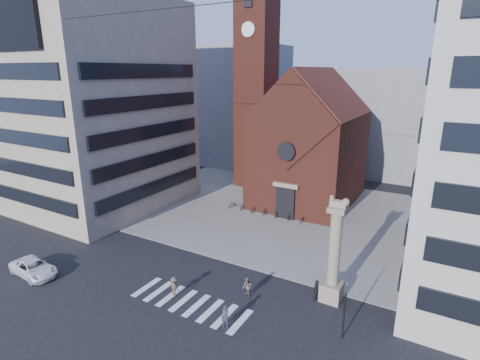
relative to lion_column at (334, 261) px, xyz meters
name	(u,v)px	position (x,y,z in m)	size (l,w,h in m)	color
ground	(206,283)	(-10.01, -3.00, -3.46)	(120.00, 120.00, 0.00)	black
piazza	(291,213)	(-10.01, 16.00, -3.43)	(46.00, 30.00, 0.05)	#99968B
zebra_crossing	(190,303)	(-9.46, -6.00, -3.45)	(10.20, 3.20, 0.01)	white
church	(311,144)	(-10.01, 22.04, 4.53)	(12.00, 16.65, 18.00)	maroon
campanile	(256,83)	(-20.01, 25.00, 12.28)	(5.50, 5.50, 31.20)	maroon
building_left	(95,107)	(-34.01, 7.00, 9.54)	(18.00, 20.00, 26.00)	tan
bg_block_left	(239,106)	(-30.01, 37.00, 7.54)	(16.00, 14.00, 22.00)	gray
bg_block_mid	(384,122)	(-4.01, 42.00, 5.54)	(14.00, 12.00, 18.00)	gray
lion_column	(334,261)	(0.00, 0.00, 0.00)	(1.63, 1.60, 8.68)	gray
traffic_light	(345,309)	(1.99, -4.00, -1.17)	(0.13, 0.16, 4.30)	black
white_car	(34,268)	(-24.05, -9.57, -2.77)	(2.28, 4.94, 1.37)	white
pedestrian_0	(225,317)	(-5.50, -7.04, -2.58)	(0.64, 0.42, 1.75)	#343042
pedestrian_1	(247,287)	(-6.01, -2.98, -2.60)	(0.83, 0.65, 1.71)	#655A51
pedestrian_2	(316,291)	(-1.01, -0.72, -2.56)	(1.05, 0.44, 1.80)	#25252C
pedestrian_3	(174,286)	(-11.15, -5.77, -2.62)	(1.08, 0.62, 1.67)	brown
scooter_0	(232,205)	(-17.54, 13.85, -3.00)	(0.55, 1.57, 0.82)	black
scooter_1	(243,206)	(-15.88, 13.85, -2.95)	(0.43, 1.52, 0.91)	black
scooter_2	(254,209)	(-14.22, 13.85, -3.00)	(0.55, 1.57, 0.82)	black
scooter_3	(266,211)	(-12.56, 13.85, -2.95)	(0.43, 1.52, 0.91)	black
scooter_4	(278,214)	(-10.89, 13.85, -3.00)	(0.55, 1.57, 0.82)	black
scooter_5	(291,216)	(-9.23, 13.85, -2.95)	(0.43, 1.52, 0.91)	black
scooter_6	(303,219)	(-7.57, 13.85, -3.00)	(0.55, 1.57, 0.82)	black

